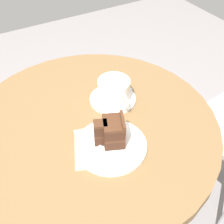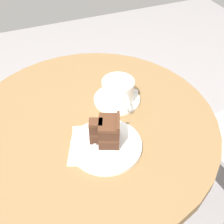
{
  "view_description": "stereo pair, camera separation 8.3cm",
  "coord_description": "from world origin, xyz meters",
  "px_view_note": "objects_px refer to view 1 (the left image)",
  "views": [
    {
      "loc": [
        0.55,
        -0.24,
        1.34
      ],
      "look_at": [
        0.03,
        0.06,
        0.77
      ],
      "focal_mm": 45.0,
      "sensor_mm": 36.0,
      "label": 1
    },
    {
      "loc": [
        0.59,
        -0.17,
        1.34
      ],
      "look_at": [
        0.03,
        0.06,
        0.77
      ],
      "focal_mm": 45.0,
      "sensor_mm": 36.0,
      "label": 2
    }
  ],
  "objects_px": {
    "saucer": "(113,99)",
    "cake_plate": "(111,146)",
    "napkin": "(100,145)",
    "cake_slice": "(112,132)",
    "teaspoon": "(121,88)",
    "fork": "(106,132)",
    "coffee_cup": "(114,90)"
  },
  "relations": [
    {
      "from": "saucer",
      "to": "teaspoon",
      "type": "relative_size",
      "value": 1.77
    },
    {
      "from": "saucer",
      "to": "cake_plate",
      "type": "bearing_deg",
      "value": -31.31
    },
    {
      "from": "cake_plate",
      "to": "saucer",
      "type": "bearing_deg",
      "value": 148.69
    },
    {
      "from": "cake_slice",
      "to": "napkin",
      "type": "distance_m",
      "value": 0.06
    },
    {
      "from": "cake_slice",
      "to": "fork",
      "type": "bearing_deg",
      "value": -179.17
    },
    {
      "from": "saucer",
      "to": "fork",
      "type": "relative_size",
      "value": 1.29
    },
    {
      "from": "napkin",
      "to": "saucer",
      "type": "bearing_deg",
      "value": 139.48
    },
    {
      "from": "saucer",
      "to": "teaspoon",
      "type": "xyz_separation_m",
      "value": [
        -0.03,
        0.05,
        0.01
      ]
    },
    {
      "from": "fork",
      "to": "cake_plate",
      "type": "bearing_deg",
      "value": -143.67
    },
    {
      "from": "fork",
      "to": "napkin",
      "type": "distance_m",
      "value": 0.04
    },
    {
      "from": "saucer",
      "to": "coffee_cup",
      "type": "bearing_deg",
      "value": 14.48
    },
    {
      "from": "cake_plate",
      "to": "napkin",
      "type": "bearing_deg",
      "value": -127.58
    },
    {
      "from": "fork",
      "to": "napkin",
      "type": "bearing_deg",
      "value": 173.08
    },
    {
      "from": "saucer",
      "to": "teaspoon",
      "type": "bearing_deg",
      "value": 118.32
    },
    {
      "from": "saucer",
      "to": "cake_slice",
      "type": "xyz_separation_m",
      "value": [
        0.16,
        -0.1,
        0.05
      ]
    },
    {
      "from": "teaspoon",
      "to": "cake_plate",
      "type": "xyz_separation_m",
      "value": [
        0.2,
        -0.15,
        -0.01
      ]
    },
    {
      "from": "saucer",
      "to": "napkin",
      "type": "xyz_separation_m",
      "value": [
        0.15,
        -0.13,
        -0.0
      ]
    },
    {
      "from": "saucer",
      "to": "cake_plate",
      "type": "relative_size",
      "value": 0.76
    },
    {
      "from": "saucer",
      "to": "fork",
      "type": "bearing_deg",
      "value": -37.48
    },
    {
      "from": "cake_plate",
      "to": "napkin",
      "type": "relative_size",
      "value": 1.07
    },
    {
      "from": "cake_slice",
      "to": "napkin",
      "type": "height_order",
      "value": "cake_slice"
    },
    {
      "from": "saucer",
      "to": "napkin",
      "type": "bearing_deg",
      "value": -40.52
    },
    {
      "from": "teaspoon",
      "to": "fork",
      "type": "relative_size",
      "value": 0.73
    },
    {
      "from": "cake_slice",
      "to": "saucer",
      "type": "bearing_deg",
      "value": 149.22
    },
    {
      "from": "cake_plate",
      "to": "cake_slice",
      "type": "height_order",
      "value": "cake_slice"
    },
    {
      "from": "teaspoon",
      "to": "cake_plate",
      "type": "distance_m",
      "value": 0.25
    },
    {
      "from": "cake_slice",
      "to": "teaspoon",
      "type": "bearing_deg",
      "value": 142.23
    },
    {
      "from": "fork",
      "to": "napkin",
      "type": "xyz_separation_m",
      "value": [
        0.03,
        -0.03,
        -0.01
      ]
    },
    {
      "from": "teaspoon",
      "to": "napkin",
      "type": "xyz_separation_m",
      "value": [
        0.18,
        -0.18,
        -0.01
      ]
    },
    {
      "from": "cake_slice",
      "to": "fork",
      "type": "height_order",
      "value": "cake_slice"
    },
    {
      "from": "teaspoon",
      "to": "fork",
      "type": "height_order",
      "value": "fork"
    },
    {
      "from": "coffee_cup",
      "to": "napkin",
      "type": "xyz_separation_m",
      "value": [
        0.15,
        -0.13,
        -0.04
      ]
    }
  ]
}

